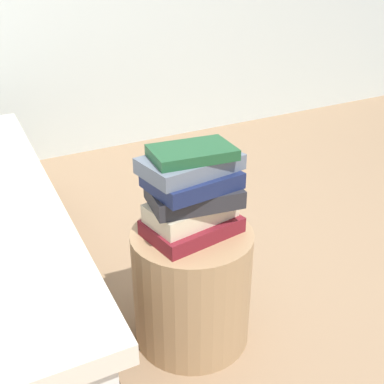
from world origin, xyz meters
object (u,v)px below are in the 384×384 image
(book_slate, at_px, (189,164))
(book_forest, at_px, (192,152))
(book_maroon, at_px, (193,226))
(book_navy, at_px, (190,180))
(side_table, at_px, (192,285))
(book_charcoal, at_px, (194,195))
(book_cream, at_px, (191,210))

(book_slate, bearing_deg, book_forest, -57.65)
(book_maroon, height_order, book_forest, book_forest)
(book_navy, relative_size, book_forest, 1.07)
(book_slate, bearing_deg, book_maroon, -75.24)
(book_slate, bearing_deg, book_navy, -105.04)
(side_table, height_order, book_charcoal, book_charcoal)
(book_forest, bearing_deg, book_maroon, -84.42)
(book_maroon, bearing_deg, book_charcoal, -35.84)
(side_table, xyz_separation_m, book_maroon, (0.00, -0.00, 0.24))
(book_maroon, distance_m, book_cream, 0.06)
(book_maroon, bearing_deg, book_forest, 81.24)
(side_table, height_order, book_slate, book_slate)
(book_charcoal, bearing_deg, book_forest, 129.68)
(side_table, distance_m, book_charcoal, 0.35)
(side_table, distance_m, book_slate, 0.45)
(book_charcoal, height_order, book_navy, book_navy)
(side_table, relative_size, book_forest, 1.72)
(book_charcoal, distance_m, book_navy, 0.05)
(side_table, height_order, book_cream, book_cream)
(book_navy, height_order, book_forest, book_forest)
(book_slate, height_order, book_forest, book_forest)
(book_maroon, bearing_deg, side_table, 118.79)
(book_cream, xyz_separation_m, book_navy, (-0.00, -0.01, 0.11))
(book_cream, xyz_separation_m, book_slate, (-0.00, 0.00, 0.16))
(side_table, bearing_deg, book_navy, 160.42)
(book_charcoal, xyz_separation_m, book_slate, (-0.01, 0.01, 0.10))
(book_cream, height_order, book_forest, book_forest)
(book_maroon, height_order, book_cream, book_cream)
(book_maroon, relative_size, book_forest, 1.18)
(book_navy, xyz_separation_m, book_forest, (0.01, 0.00, 0.09))
(book_maroon, xyz_separation_m, book_navy, (-0.01, 0.00, 0.17))
(side_table, distance_m, book_forest, 0.49)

